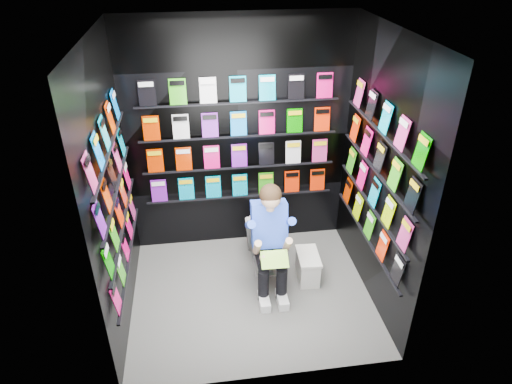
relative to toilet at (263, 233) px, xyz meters
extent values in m
plane|color=#565654|center=(-0.20, -0.54, -0.37)|extent=(2.40, 2.40, 0.00)
plane|color=white|center=(-0.20, -0.54, 2.23)|extent=(2.40, 2.40, 0.00)
cube|color=black|center=(-0.20, 0.46, 0.93)|extent=(2.40, 0.04, 2.60)
cube|color=black|center=(-0.20, -1.54, 0.93)|extent=(2.40, 0.04, 2.60)
cube|color=black|center=(-1.40, -0.54, 0.93)|extent=(0.04, 2.00, 2.60)
cube|color=black|center=(1.00, -0.54, 0.93)|extent=(0.04, 2.00, 2.60)
imported|color=silver|center=(0.00, 0.00, 0.00)|extent=(0.44, 0.76, 0.73)
cube|color=silver|center=(0.43, -0.37, -0.23)|extent=(0.22, 0.38, 0.28)
cube|color=silver|center=(0.43, -0.37, -0.08)|extent=(0.24, 0.40, 0.03)
cube|color=green|center=(0.00, -0.73, 0.21)|extent=(0.26, 0.16, 0.11)
camera|label=1|loc=(-0.65, -4.04, 2.91)|focal=32.00mm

